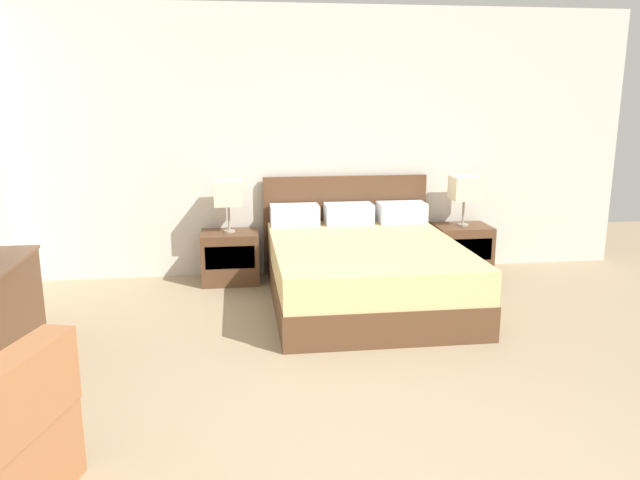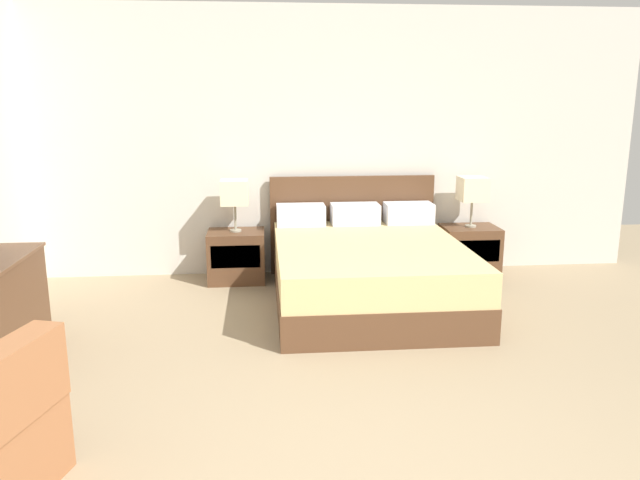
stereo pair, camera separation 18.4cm
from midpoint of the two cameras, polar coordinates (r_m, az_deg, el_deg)
wall_back at (r=6.37m, az=0.11°, el=8.85°), size 6.75×0.06×2.67m
bed at (r=5.57m, az=5.30°, el=-2.68°), size 1.69×2.10×1.01m
nightstand_left at (r=6.22m, az=-6.80°, el=-1.48°), size 0.55×0.44×0.50m
nightstand_right at (r=6.59m, az=14.27°, el=-0.96°), size 0.55×0.44×0.50m
table_lamp_left at (r=6.09m, az=-6.97°, el=4.29°), size 0.27×0.27×0.51m
table_lamp_right at (r=6.47m, az=14.58°, el=4.49°), size 0.27×0.27×0.51m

